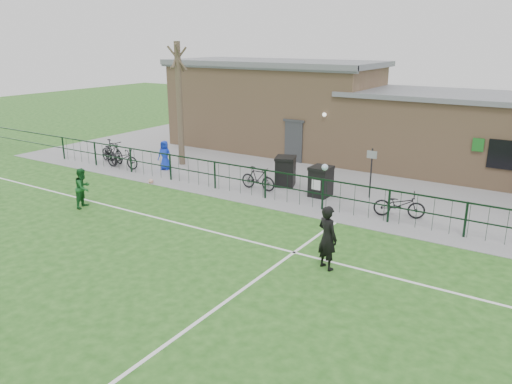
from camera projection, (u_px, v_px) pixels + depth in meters
The scene contains 20 objects.
ground at pixel (150, 289), 12.70m from camera, with size 90.00×90.00×0.00m, color #215318.
paving_strip at pixel (353, 174), 23.54m from camera, with size 34.00×13.00×0.02m, color gray.
pitch_line_touch at pixel (296, 206), 18.96m from camera, with size 28.00×0.10×0.01m, color white.
pitch_line_mid at pixel (239, 238), 15.91m from camera, with size 28.00×0.10×0.01m, color white.
pitch_line_perp at pixel (212, 311), 11.66m from camera, with size 0.10×16.00×0.01m, color white.
perimeter_fence at pixel (299, 190), 18.95m from camera, with size 28.00×0.10×1.20m, color black.
bare_tree at pixel (180, 105), 24.39m from camera, with size 0.30×0.30×6.00m, color #4E3F2F.
wheelie_bin_left at pixel (285, 172), 21.44m from camera, with size 0.78×0.89×1.18m, color black.
wheelie_bin_right at pixel (321, 182), 20.00m from camera, with size 0.75×0.85×1.14m, color black.
sign_post at pixel (371, 173), 19.67m from camera, with size 0.06×0.06×2.00m, color black.
bicycle_a at pixel (109, 153), 25.42m from camera, with size 0.66×1.90×1.00m, color black.
bicycle_b at pixel (113, 151), 25.46m from camera, with size 0.55×1.94×1.17m, color black.
bicycle_c at pixel (122, 158), 24.38m from camera, with size 0.66×1.89×0.99m, color black.
bicycle_d at pixel (258, 178), 20.87m from camera, with size 0.46×1.62×0.98m, color black.
bicycle_e at pixel (399, 205), 17.65m from camera, with size 0.62×1.78×0.94m, color black.
spectator_child at pixel (165, 155), 24.03m from camera, with size 0.69×0.45×1.42m, color #1431BF.
goalkeeper_kick at pixel (327, 236), 13.67m from camera, with size 2.07×3.50×2.13m.
outfield_player at pixel (83, 188), 18.69m from camera, with size 0.73×0.57×1.51m, color #195824.
ball_ground at pixel (151, 181), 21.93m from camera, with size 0.21×0.21×0.21m, color silver.
clubhouse at pixel (362, 117), 25.75m from camera, with size 24.25×5.40×4.96m.
Camera 1 is at (8.46, -8.12, 6.12)m, focal length 35.00 mm.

